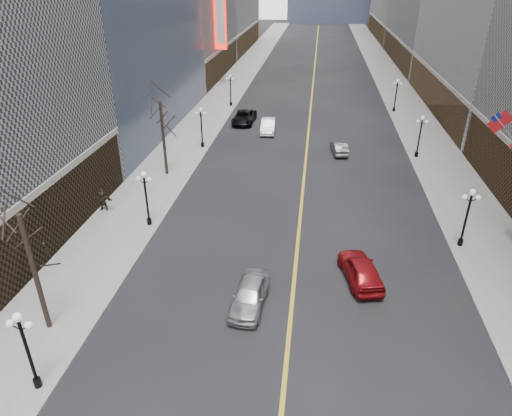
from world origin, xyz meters
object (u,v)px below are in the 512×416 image
(streetlamp_west_0, at_px, (25,344))
(car_sb_far, at_px, (339,148))
(streetlamp_east_1, at_px, (468,212))
(car_nb_near, at_px, (250,295))
(streetlamp_east_2, at_px, (420,132))
(streetlamp_east_3, at_px, (396,92))
(car_sb_mid, at_px, (361,269))
(streetlamp_west_1, at_px, (146,193))
(streetlamp_west_3, at_px, (230,87))
(car_nb_mid, at_px, (268,126))
(streetlamp_west_2, at_px, (201,123))
(car_nb_far, at_px, (244,117))

(streetlamp_west_0, height_order, car_sb_far, streetlamp_west_0)
(streetlamp_east_1, height_order, car_sb_far, streetlamp_east_1)
(car_nb_near, bearing_deg, streetlamp_east_2, 65.81)
(streetlamp_east_3, xyz_separation_m, car_sb_mid, (-7.57, -41.08, -2.06))
(streetlamp_west_1, relative_size, car_nb_near, 0.96)
(streetlamp_east_2, height_order, streetlamp_west_3, same)
(car_nb_mid, height_order, car_sb_far, car_nb_mid)
(streetlamp_west_1, xyz_separation_m, car_sb_far, (15.37, 18.30, -2.23))
(streetlamp_west_3, bearing_deg, streetlamp_west_2, -90.00)
(streetlamp_east_1, distance_m, streetlamp_west_0, 28.51)
(streetlamp_east_3, height_order, streetlamp_west_3, same)
(streetlamp_east_1, height_order, car_sb_mid, streetlamp_east_1)
(streetlamp_east_1, distance_m, streetlamp_east_2, 18.00)
(streetlamp_west_1, bearing_deg, car_nb_mid, 74.71)
(car_nb_mid, bearing_deg, streetlamp_east_3, 30.51)
(streetlamp_east_1, xyz_separation_m, car_nb_near, (-14.33, -8.53, -2.10))
(car_nb_far, bearing_deg, streetlamp_west_0, -92.41)
(streetlamp_east_3, bearing_deg, streetlamp_west_3, 180.00)
(streetlamp_east_1, distance_m, streetlamp_west_1, 23.60)
(streetlamp_west_2, xyz_separation_m, car_sb_far, (15.37, 0.30, -2.23))
(streetlamp_east_3, height_order, car_nb_far, streetlamp_east_3)
(streetlamp_east_2, relative_size, streetlamp_east_3, 1.00)
(car_sb_mid, bearing_deg, streetlamp_west_3, -82.35)
(streetlamp_east_3, bearing_deg, streetlamp_east_1, -90.00)
(streetlamp_west_2, relative_size, car_nb_near, 0.96)
(streetlamp_east_3, xyz_separation_m, streetlamp_west_1, (-23.60, -36.00, 0.00))
(streetlamp_east_1, bearing_deg, car_sb_far, 114.22)
(streetlamp_west_3, xyz_separation_m, car_sb_mid, (16.03, -41.08, -2.06))
(streetlamp_east_2, height_order, streetlamp_west_0, same)
(streetlamp_east_1, bearing_deg, streetlamp_east_3, 90.00)
(car_sb_mid, bearing_deg, car_nb_far, -82.54)
(streetlamp_west_1, relative_size, streetlamp_west_3, 1.00)
(streetlamp_east_1, relative_size, streetlamp_east_3, 1.00)
(streetlamp_east_1, height_order, streetlamp_east_2, same)
(streetlamp_east_2, relative_size, car_sb_mid, 0.91)
(streetlamp_east_2, bearing_deg, streetlamp_east_3, 90.00)
(car_nb_mid, height_order, car_sb_mid, car_sb_mid)
(car_nb_mid, bearing_deg, car_nb_near, -88.94)
(streetlamp_west_3, bearing_deg, streetlamp_west_1, -90.00)
(streetlamp_west_1, height_order, streetlamp_west_2, same)
(streetlamp_west_1, bearing_deg, car_nb_near, -42.63)
(streetlamp_east_3, distance_m, streetlamp_west_1, 43.05)
(streetlamp_east_2, bearing_deg, car_nb_mid, 158.13)
(streetlamp_west_2, xyz_separation_m, streetlamp_west_3, (0.00, 18.00, 0.00))
(streetlamp_east_3, relative_size, streetlamp_west_0, 1.00)
(car_nb_far, bearing_deg, streetlamp_west_3, 113.90)
(streetlamp_west_1, bearing_deg, car_nb_far, 83.43)
(car_nb_far, height_order, car_sb_mid, car_sb_mid)
(streetlamp_east_2, bearing_deg, streetlamp_west_2, 180.00)
(streetlamp_east_3, xyz_separation_m, streetlamp_west_0, (-23.60, -52.00, 0.00))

